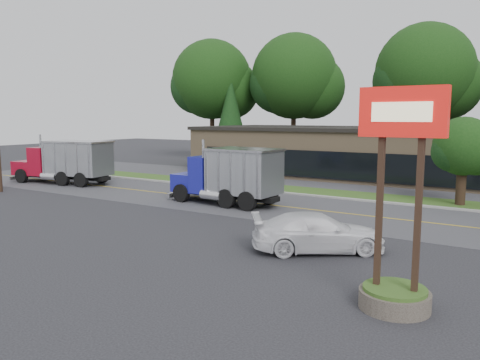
% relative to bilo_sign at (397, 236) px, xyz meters
% --- Properties ---
extents(ground, '(140.00, 140.00, 0.00)m').
position_rel_bilo_sign_xyz_m(ground, '(-10.50, 2.50, -2.02)').
color(ground, '#39393F').
rests_on(ground, ground).
extents(road, '(60.00, 8.00, 0.02)m').
position_rel_bilo_sign_xyz_m(road, '(-10.50, 11.50, -2.02)').
color(road, '#56565C').
rests_on(road, ground).
extents(center_line, '(60.00, 0.12, 0.01)m').
position_rel_bilo_sign_xyz_m(center_line, '(-10.50, 11.50, -2.02)').
color(center_line, gold).
rests_on(center_line, ground).
extents(curb, '(60.00, 0.30, 0.12)m').
position_rel_bilo_sign_xyz_m(curb, '(-10.50, 15.70, -2.02)').
color(curb, '#9E9E99').
rests_on(curb, ground).
extents(grass_verge, '(60.00, 3.40, 0.03)m').
position_rel_bilo_sign_xyz_m(grass_verge, '(-10.50, 17.50, -2.02)').
color(grass_verge, '#386121').
rests_on(grass_verge, ground).
extents(far_parking, '(60.00, 7.00, 0.02)m').
position_rel_bilo_sign_xyz_m(far_parking, '(-10.50, 22.50, -2.02)').
color(far_parking, '#56565C').
rests_on(far_parking, ground).
extents(strip_mall, '(32.00, 12.00, 4.00)m').
position_rel_bilo_sign_xyz_m(strip_mall, '(-8.50, 28.50, -0.02)').
color(strip_mall, '#A08362').
rests_on(strip_mall, ground).
extents(bilo_sign, '(2.20, 1.90, 5.95)m').
position_rel_bilo_sign_xyz_m(bilo_sign, '(0.00, 0.00, 0.00)').
color(bilo_sign, '#6B6054').
rests_on(bilo_sign, ground).
extents(tree_far_a, '(10.15, 9.55, 14.48)m').
position_rel_bilo_sign_xyz_m(tree_far_a, '(-30.35, 34.62, 7.22)').
color(tree_far_a, '#382619').
rests_on(tree_far_a, ground).
extents(tree_far_b, '(10.21, 9.61, 14.57)m').
position_rel_bilo_sign_xyz_m(tree_far_b, '(-20.34, 36.62, 7.27)').
color(tree_far_b, '#382619').
rests_on(tree_far_b, ground).
extents(tree_far_c, '(10.00, 9.41, 14.27)m').
position_rel_bilo_sign_xyz_m(tree_far_c, '(-6.35, 36.62, 7.08)').
color(tree_far_c, '#382619').
rests_on(tree_far_c, ground).
extents(evergreen_left, '(4.33, 4.33, 9.85)m').
position_rel_bilo_sign_xyz_m(evergreen_left, '(-26.50, 32.50, 3.39)').
color(evergreen_left, '#382619').
rests_on(evergreen_left, ground).
extents(tree_verge, '(3.66, 3.44, 5.22)m').
position_rel_bilo_sign_xyz_m(tree_verge, '(-0.44, 17.54, 1.29)').
color(tree_verge, '#382619').
rests_on(tree_verge, ground).
extents(dump_truck_red, '(8.70, 3.80, 3.36)m').
position_rel_bilo_sign_xyz_m(dump_truck_red, '(-27.84, 11.09, -0.22)').
color(dump_truck_red, black).
rests_on(dump_truck_red, ground).
extents(dump_truck_blue, '(7.02, 2.97, 3.36)m').
position_rel_bilo_sign_xyz_m(dump_truck_blue, '(-12.16, 10.51, -0.23)').
color(dump_truck_blue, black).
rests_on(dump_truck_blue, ground).
extents(rally_car, '(5.38, 4.63, 1.48)m').
position_rel_bilo_sign_xyz_m(rally_car, '(-3.92, 4.06, -1.28)').
color(rally_car, white).
rests_on(rally_car, ground).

